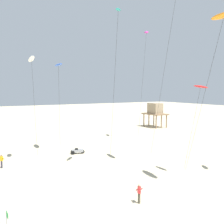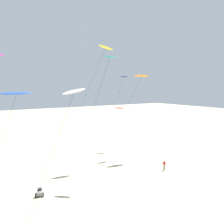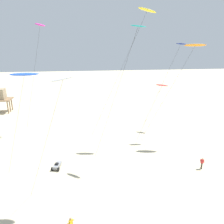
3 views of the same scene
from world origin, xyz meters
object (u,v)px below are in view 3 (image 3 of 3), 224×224
(kite_flyer_middle, at_px, (202,163))
(kite_blue, at_px, (24,75))
(kite_red, at_px, (162,86))
(kite_white, at_px, (63,80))
(beach_buggy, at_px, (57,165))
(kite_magenta, at_px, (40,26))
(kite_teal, at_px, (137,30))
(kite_navy, at_px, (180,46))
(kite_orange, at_px, (195,46))
(kite_yellow, at_px, (146,12))

(kite_flyer_middle, bearing_deg, kite_blue, 177.09)
(kite_red, relative_size, kite_blue, 0.76)
(kite_white, height_order, beach_buggy, kite_white)
(kite_magenta, height_order, kite_teal, kite_magenta)
(kite_navy, height_order, kite_magenta, kite_magenta)
(kite_red, height_order, kite_teal, kite_teal)
(kite_white, distance_m, kite_flyer_middle, 21.95)
(kite_white, bearing_deg, kite_magenta, 103.39)
(kite_red, height_order, kite_blue, kite_blue)
(kite_magenta, bearing_deg, beach_buggy, -78.44)
(kite_teal, distance_m, kite_flyer_middle, 19.67)
(kite_magenta, distance_m, kite_white, 23.64)
(kite_navy, xyz_separation_m, kite_white, (-20.35, -20.10, -2.92))
(kite_blue, height_order, kite_orange, kite_orange)
(kite_teal, bearing_deg, kite_yellow, 64.39)
(kite_blue, relative_size, kite_orange, 0.81)
(kite_blue, relative_size, kite_teal, 0.72)
(kite_white, bearing_deg, kite_red, 43.36)
(kite_orange, height_order, kite_flyer_middle, kite_orange)
(kite_flyer_middle, bearing_deg, kite_yellow, 122.32)
(kite_magenta, bearing_deg, kite_yellow, -26.90)
(beach_buggy, bearing_deg, kite_magenta, 101.56)
(kite_blue, relative_size, kite_flyer_middle, 8.08)
(kite_yellow, xyz_separation_m, kite_white, (-11.55, -13.65, -7.63))
(kite_red, bearing_deg, kite_orange, -23.38)
(kite_orange, distance_m, kite_flyer_middle, 17.49)
(kite_magenta, relative_size, kite_yellow, 0.93)
(kite_magenta, xyz_separation_m, beach_buggy, (3.09, -15.10, -19.16))
(kite_orange, bearing_deg, kite_white, -147.16)
(kite_white, xyz_separation_m, beach_buggy, (-2.19, 7.09, -12.94))
(kite_magenta, height_order, kite_white, kite_magenta)
(kite_navy, distance_m, kite_white, 28.75)
(kite_blue, height_order, kite_magenta, kite_magenta)
(kite_red, distance_m, beach_buggy, 20.77)
(kite_orange, distance_m, kite_yellow, 9.00)
(kite_yellow, relative_size, kite_teal, 1.16)
(kite_blue, bearing_deg, kite_white, -48.62)
(kite_flyer_middle, bearing_deg, kite_red, 104.78)
(kite_teal, bearing_deg, beach_buggy, -177.63)
(kite_red, distance_m, kite_teal, 12.28)
(kite_red, distance_m, kite_magenta, 23.86)
(kite_magenta, bearing_deg, kite_flyer_middle, -38.32)
(kite_blue, bearing_deg, kite_teal, 9.78)
(kite_white, relative_size, kite_flyer_middle, 8.37)
(kite_orange, xyz_separation_m, kite_white, (-19.08, -12.32, -2.90))
(kite_red, relative_size, kite_magenta, 0.50)
(kite_red, bearing_deg, kite_blue, -155.66)
(kite_navy, bearing_deg, kite_blue, -149.28)
(kite_red, relative_size, kite_white, 0.73)
(kite_yellow, bearing_deg, kite_teal, -115.61)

